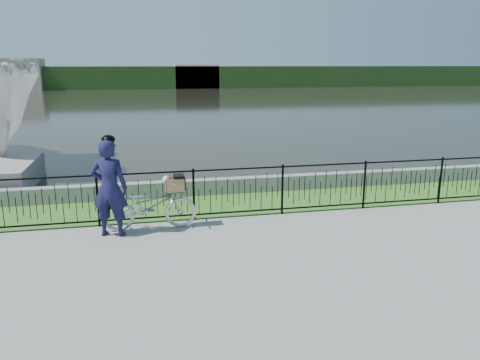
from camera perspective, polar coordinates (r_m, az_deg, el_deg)
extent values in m
plane|color=gray|center=(9.02, 2.01, -7.66)|extent=(120.00, 120.00, 0.00)
cube|color=#386D22|center=(11.41, -1.17, -2.93)|extent=(60.00, 2.00, 0.01)
plane|color=black|center=(41.31, -9.34, 9.18)|extent=(120.00, 120.00, 0.00)
cube|color=gray|center=(12.31, -2.06, -0.73)|extent=(60.00, 0.30, 0.40)
cube|color=#28481C|center=(68.18, -10.63, 12.21)|extent=(120.00, 6.00, 3.00)
cube|color=#AD9B8B|center=(68.03, -26.23, 11.46)|extent=(8.00, 4.00, 4.00)
cube|color=#AD9B8B|center=(67.13, -5.35, 12.44)|extent=(6.00, 3.00, 3.20)
imported|color=silver|center=(9.77, -10.97, -3.09)|extent=(1.90, 0.66, 1.00)
cube|color=black|center=(9.71, -7.92, -1.39)|extent=(0.38, 0.18, 0.02)
cube|color=#977446|center=(9.71, -7.92, -1.35)|extent=(0.39, 0.29, 0.01)
cube|color=#977446|center=(9.81, -8.01, -0.37)|extent=(0.39, 0.02, 0.29)
cube|color=#977446|center=(9.54, -7.89, -0.77)|extent=(0.39, 0.02, 0.29)
cube|color=#977446|center=(9.69, -6.85, -0.51)|extent=(0.02, 0.29, 0.29)
cube|color=#977446|center=(9.66, -9.05, -0.63)|extent=(0.02, 0.29, 0.29)
cube|color=black|center=(9.64, -7.48, 0.46)|extent=(0.21, 0.30, 0.06)
cube|color=black|center=(9.68, -6.75, -0.34)|extent=(0.02, 0.30, 0.23)
ellipsoid|color=silver|center=(9.68, -8.06, -0.66)|extent=(0.31, 0.22, 0.20)
sphere|color=silver|center=(9.61, -8.99, 0.07)|extent=(0.15, 0.15, 0.15)
sphere|color=silver|center=(9.60, -9.28, -0.15)|extent=(0.07, 0.07, 0.07)
sphere|color=black|center=(9.59, -9.42, -0.20)|extent=(0.02, 0.02, 0.02)
cone|color=#A17943|center=(9.66, -9.03, 0.49)|extent=(0.06, 0.08, 0.08)
cone|color=#A17943|center=(9.56, -8.87, 0.36)|extent=(0.06, 0.08, 0.08)
imported|color=#15153A|center=(9.45, -15.63, -0.96)|extent=(0.80, 0.63, 1.94)
ellipsoid|color=black|center=(9.26, -16.01, 4.73)|extent=(0.26, 0.29, 0.18)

